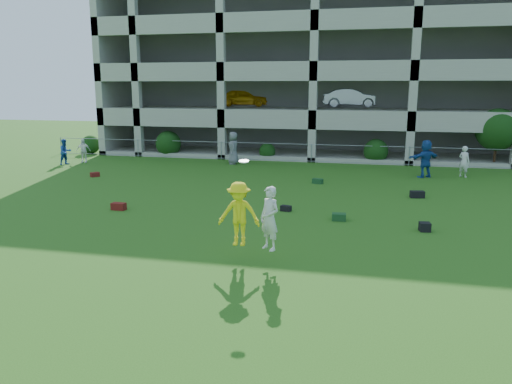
% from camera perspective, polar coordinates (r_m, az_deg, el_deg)
% --- Properties ---
extents(ground, '(100.00, 100.00, 0.00)m').
position_cam_1_polar(ground, '(13.96, -3.12, -8.14)').
color(ground, '#235114').
rests_on(ground, ground).
extents(bystander_a, '(0.88, 0.96, 1.59)m').
position_cam_1_polar(bystander_a, '(33.15, -20.97, 4.30)').
color(bystander_a, '#214699').
rests_on(bystander_a, ground).
extents(bystander_b, '(0.96, 0.59, 1.52)m').
position_cam_1_polar(bystander_b, '(33.66, -19.14, 4.48)').
color(bystander_b, white).
rests_on(bystander_b, ground).
extents(bystander_c, '(0.89, 1.13, 2.01)m').
position_cam_1_polar(bystander_c, '(31.21, -2.61, 5.04)').
color(bystander_c, slate).
rests_on(bystander_c, ground).
extents(bystander_d, '(1.86, 1.59, 2.02)m').
position_cam_1_polar(bystander_d, '(28.08, 18.81, 3.63)').
color(bystander_d, '#214C99').
rests_on(bystander_d, ground).
extents(bystander_e, '(0.73, 0.70, 1.68)m').
position_cam_1_polar(bystander_e, '(28.95, 22.69, 3.23)').
color(bystander_e, white).
rests_on(bystander_e, ground).
extents(bag_red_a, '(0.56, 0.33, 0.28)m').
position_cam_1_polar(bag_red_a, '(20.45, -15.43, -1.60)').
color(bag_red_a, '#53100E').
rests_on(bag_red_a, ground).
extents(bag_black_b, '(0.45, 0.34, 0.22)m').
position_cam_1_polar(bag_black_b, '(19.57, 3.44, -1.87)').
color(bag_black_b, black).
rests_on(bag_black_b, ground).
extents(bag_green_c, '(0.52, 0.38, 0.26)m').
position_cam_1_polar(bag_green_c, '(18.45, 9.46, -2.82)').
color(bag_green_c, '#153A21').
rests_on(bag_green_c, ground).
extents(crate_d, '(0.39, 0.39, 0.30)m').
position_cam_1_polar(crate_d, '(17.80, 18.73, -3.79)').
color(crate_d, black).
rests_on(crate_d, ground).
extents(bag_black_e, '(0.65, 0.41, 0.30)m').
position_cam_1_polar(bag_black_e, '(22.96, 17.95, -0.26)').
color(bag_black_e, black).
rests_on(bag_black_e, ground).
extents(bag_red_f, '(0.50, 0.53, 0.24)m').
position_cam_1_polar(bag_red_f, '(28.27, -17.94, 1.91)').
color(bag_red_f, '#580F13').
rests_on(bag_red_f, ground).
extents(bag_green_g, '(0.56, 0.43, 0.25)m').
position_cam_1_polar(bag_green_g, '(25.20, 7.05, 1.24)').
color(bag_green_g, '#173C15').
rests_on(bag_green_g, ground).
extents(frisbee_contest, '(1.87, 0.88, 2.45)m').
position_cam_1_polar(frisbee_contest, '(13.66, -1.08, -2.64)').
color(frisbee_contest, yellow).
rests_on(frisbee_contest, ground).
extents(parking_garage, '(30.00, 14.00, 12.00)m').
position_cam_1_polar(parking_garage, '(40.46, 8.02, 13.65)').
color(parking_garage, '#9E998C').
rests_on(parking_garage, ground).
extents(fence, '(36.06, 0.06, 1.20)m').
position_cam_1_polar(fence, '(32.07, 6.34, 4.46)').
color(fence, gray).
rests_on(fence, ground).
extents(shrub_row, '(34.38, 2.52, 3.50)m').
position_cam_1_polar(shrub_row, '(32.46, 14.64, 5.83)').
color(shrub_row, '#163D11').
rests_on(shrub_row, ground).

